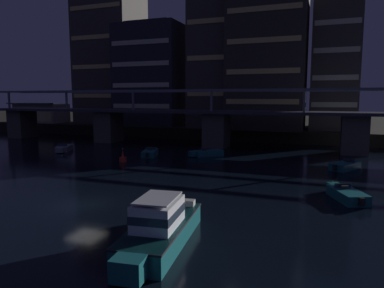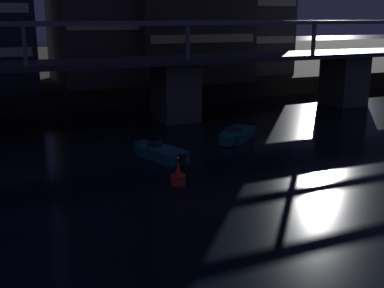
{
  "view_description": "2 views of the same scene",
  "coord_description": "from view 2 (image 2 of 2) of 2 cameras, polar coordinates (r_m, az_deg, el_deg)",
  "views": [
    {
      "loc": [
        16.78,
        -21.75,
        8.03
      ],
      "look_at": [
        1.36,
        19.31,
        2.37
      ],
      "focal_mm": 33.48,
      "sensor_mm": 36.0,
      "label": 1
    },
    {
      "loc": [
        -17.43,
        -8.39,
        9.77
      ],
      "look_at": [
        -4.51,
        20.4,
        1.38
      ],
      "focal_mm": 44.97,
      "sensor_mm": 36.0,
      "label": 2
    }
  ],
  "objects": [
    {
      "name": "speedboat_near_right",
      "position": [
        39.41,
        5.31,
        1.09
      ],
      "size": [
        4.52,
        4.24,
        1.16
      ],
      "color": "#196066",
      "rests_on": "ground"
    },
    {
      "name": "far_riverbank",
      "position": [
        92.79,
        -13.39,
        9.13
      ],
      "size": [
        240.0,
        80.0,
        2.2
      ],
      "primitive_type": "cube",
      "color": "black",
      "rests_on": "ground"
    },
    {
      "name": "river_bridge",
      "position": [
        46.49,
        -1.96,
        7.82
      ],
      "size": [
        88.68,
        6.4,
        9.38
      ],
      "color": "#4C4944",
      "rests_on": "ground"
    },
    {
      "name": "speedboat_far_left",
      "position": [
        34.15,
        -3.75,
        -1.05
      ],
      "size": [
        2.88,
        5.16,
        1.16
      ],
      "color": "#196066",
      "rests_on": "ground"
    },
    {
      "name": "channel_buoy",
      "position": [
        28.81,
        -1.65,
        -3.94
      ],
      "size": [
        0.9,
        0.9,
        1.76
      ],
      "color": "red",
      "rests_on": "ground"
    }
  ]
}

